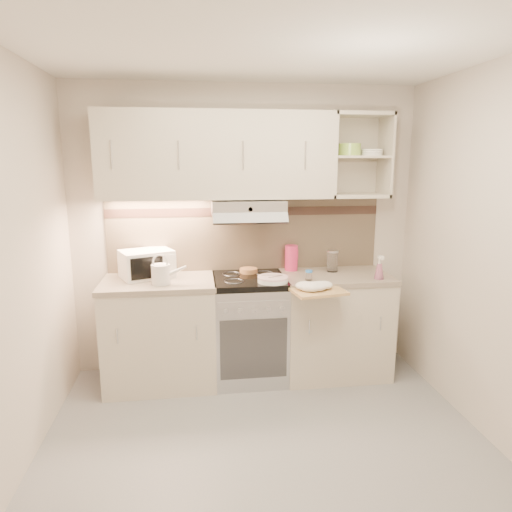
# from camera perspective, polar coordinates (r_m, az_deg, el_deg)

# --- Properties ---
(ground) EXTENTS (3.00, 3.00, 0.00)m
(ground) POSITION_cam_1_polar(r_m,az_deg,el_deg) (3.21, 1.70, -23.53)
(ground) COLOR gray
(ground) RESTS_ON ground
(room_shell) EXTENTS (3.04, 2.84, 2.52)m
(room_shell) POSITION_cam_1_polar(r_m,az_deg,el_deg) (2.99, 0.81, 7.36)
(room_shell) COLOR beige
(room_shell) RESTS_ON ground
(base_cabinet_left) EXTENTS (0.90, 0.60, 0.86)m
(base_cabinet_left) POSITION_cam_1_polar(r_m,az_deg,el_deg) (3.97, -11.81, -9.55)
(base_cabinet_left) COLOR beige
(base_cabinet_left) RESTS_ON ground
(worktop_left) EXTENTS (0.92, 0.62, 0.04)m
(worktop_left) POSITION_cam_1_polar(r_m,az_deg,el_deg) (3.83, -12.09, -3.26)
(worktop_left) COLOR gray
(worktop_left) RESTS_ON base_cabinet_left
(base_cabinet_right) EXTENTS (0.90, 0.60, 0.86)m
(base_cabinet_right) POSITION_cam_1_polar(r_m,az_deg,el_deg) (4.13, 9.69, -8.61)
(base_cabinet_right) COLOR beige
(base_cabinet_right) RESTS_ON ground
(worktop_right) EXTENTS (0.92, 0.62, 0.04)m
(worktop_right) POSITION_cam_1_polar(r_m,az_deg,el_deg) (3.99, 9.92, -2.54)
(worktop_right) COLOR gray
(worktop_right) RESTS_ON base_cabinet_right
(electric_range) EXTENTS (0.60, 0.60, 0.90)m
(electric_range) POSITION_cam_1_polar(r_m,az_deg,el_deg) (3.97, -0.83, -8.95)
(electric_range) COLOR #B7B7BC
(electric_range) RESTS_ON ground
(microwave) EXTENTS (0.49, 0.44, 0.23)m
(microwave) POSITION_cam_1_polar(r_m,az_deg,el_deg) (3.91, -13.52, -0.96)
(microwave) COLOR white
(microwave) RESTS_ON worktop_left
(watering_can) EXTENTS (0.29, 0.15, 0.24)m
(watering_can) POSITION_cam_1_polar(r_m,az_deg,el_deg) (3.68, -11.69, -2.13)
(watering_can) COLOR silver
(watering_can) RESTS_ON worktop_left
(plate_stack) EXTENTS (0.25, 0.25, 0.05)m
(plate_stack) POSITION_cam_1_polar(r_m,az_deg,el_deg) (3.68, 2.11, -2.92)
(plate_stack) COLOR white
(plate_stack) RESTS_ON electric_range
(bread_loaf) EXTENTS (0.16, 0.16, 0.04)m
(bread_loaf) POSITION_cam_1_polar(r_m,az_deg,el_deg) (3.98, -0.94, -1.83)
(bread_loaf) COLOR #B17E41
(bread_loaf) RESTS_ON electric_range
(pink_pitcher) EXTENTS (0.12, 0.11, 0.23)m
(pink_pitcher) POSITION_cam_1_polar(r_m,az_deg,el_deg) (4.06, 4.45, -0.23)
(pink_pitcher) COLOR #DA295F
(pink_pitcher) RESTS_ON worktop_right
(glass_jar) EXTENTS (0.10, 0.10, 0.19)m
(glass_jar) POSITION_cam_1_polar(r_m,az_deg,el_deg) (4.06, 9.52, -0.60)
(glass_jar) COLOR white
(glass_jar) RESTS_ON worktop_right
(spice_jar) EXTENTS (0.06, 0.06, 0.08)m
(spice_jar) POSITION_cam_1_polar(r_m,az_deg,el_deg) (3.75, 6.63, -2.38)
(spice_jar) COLOR silver
(spice_jar) RESTS_ON worktop_right
(spray_bottle) EXTENTS (0.08, 0.08, 0.21)m
(spray_bottle) POSITION_cam_1_polar(r_m,az_deg,el_deg) (3.89, 15.16, -1.61)
(spray_bottle) COLOR pink
(spray_bottle) RESTS_ON worktop_right
(cutting_board) EXTENTS (0.45, 0.42, 0.02)m
(cutting_board) POSITION_cam_1_polar(r_m,az_deg,el_deg) (3.59, 7.55, -4.24)
(cutting_board) COLOR tan
(cutting_board) RESTS_ON base_cabinet_right
(dish_towel) EXTENTS (0.27, 0.23, 0.07)m
(dish_towel) POSITION_cam_1_polar(r_m,az_deg,el_deg) (3.55, 7.37, -3.66)
(dish_towel) COLOR white
(dish_towel) RESTS_ON cutting_board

